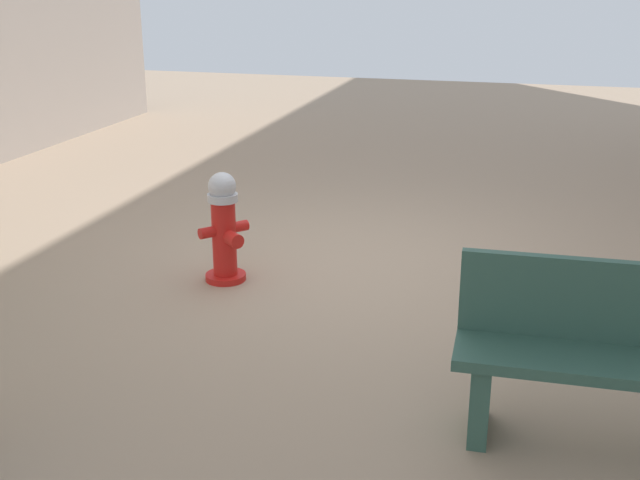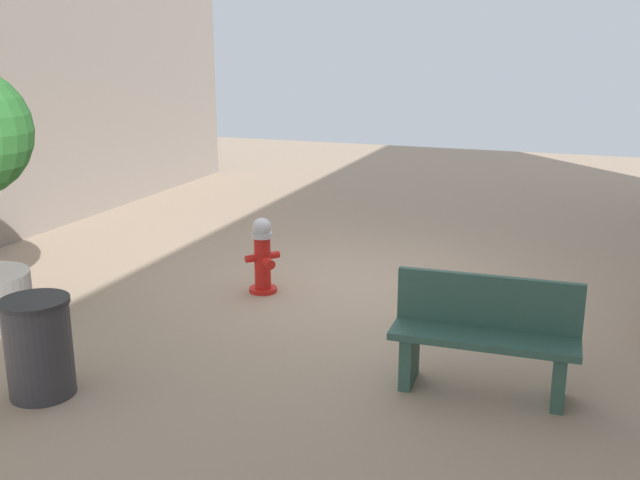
{
  "view_description": "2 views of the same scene",
  "coord_description": "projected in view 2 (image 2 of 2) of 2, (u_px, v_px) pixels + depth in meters",
  "views": [
    {
      "loc": [
        -1.36,
        6.08,
        2.33
      ],
      "look_at": [
        -0.01,
        1.23,
        0.62
      ],
      "focal_mm": 44.96,
      "sensor_mm": 36.0,
      "label": 1
    },
    {
      "loc": [
        -2.43,
        7.85,
        2.79
      ],
      "look_at": [
        -0.02,
        1.3,
        0.89
      ],
      "focal_mm": 41.08,
      "sensor_mm": 36.0,
      "label": 2
    }
  ],
  "objects": [
    {
      "name": "ground_plane",
      "position": [
        356.0,
        285.0,
        8.65
      ],
      "size": [
        23.4,
        23.4,
        0.0
      ],
      "primitive_type": "plane",
      "color": "tan"
    },
    {
      "name": "trash_bin",
      "position": [
        39.0,
        347.0,
        5.88
      ],
      "size": [
        0.55,
        0.55,
        0.82
      ],
      "color": "#38383D",
      "rests_on": "ground_plane"
    },
    {
      "name": "fire_hydrant",
      "position": [
        263.0,
        255.0,
        8.3
      ],
      "size": [
        0.37,
        0.37,
        0.87
      ],
      "color": "red",
      "rests_on": "ground_plane"
    },
    {
      "name": "bench_far",
      "position": [
        485.0,
        334.0,
        5.94
      ],
      "size": [
        1.51,
        0.49,
        0.95
      ],
      "color": "#33594C",
      "rests_on": "ground_plane"
    }
  ]
}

